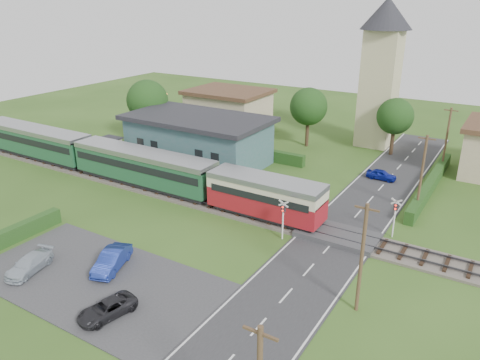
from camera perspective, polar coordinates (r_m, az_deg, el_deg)
The scene contains 30 objects.
ground at distance 40.02m, azimuth -2.80°, elevation -4.63°, with size 120.00×120.00×0.00m, color #2D4C19.
railway_track at distance 41.47m, azimuth -1.25°, elevation -3.46°, with size 76.00×3.20×0.49m.
road at distance 35.93m, azimuth 10.64°, elevation -8.20°, with size 6.00×70.00×0.05m, color #28282B.
car_park at distance 33.14m, azimuth -17.04°, elevation -11.56°, with size 17.00×9.00×0.08m, color #333335.
crossing_deck at distance 37.50m, azimuth 11.80°, elevation -6.60°, with size 6.20×3.40×0.45m, color #333335.
platform at distance 49.37m, azimuth -9.02°, elevation 0.60°, with size 30.00×3.00×0.45m, color gray.
equipment_hut at distance 54.21m, azimuth -15.60°, elevation 3.67°, with size 2.30×2.30×2.55m.
station_building at distance 52.86m, azimuth -5.12°, elevation 5.02°, with size 16.00×9.00×5.30m.
train at distance 48.65m, azimuth -14.47°, elevation 2.30°, with size 43.20×2.90×3.40m.
church_tower at distance 60.04m, azimuth 16.92°, elevation 13.54°, with size 6.00×6.00×17.60m.
house_west at distance 66.73m, azimuth -1.40°, elevation 8.65°, with size 10.80×8.80×5.50m.
hedge_carpark at distance 39.84m, azimuth -26.40°, elevation -6.19°, with size 0.80×9.00×1.20m, color #193814.
hedge_roadside at distance 49.01m, azimuth 22.22°, elevation -0.48°, with size 0.80×18.00×1.20m, color #193814.
hedge_station at distance 56.96m, azimuth -2.36°, elevation 4.15°, with size 22.00×0.80×1.30m, color #193814.
tree_a at distance 60.69m, azimuth -11.21°, elevation 9.46°, with size 5.20×5.20×8.00m.
tree_b at distance 58.51m, azimuth 8.36°, elevation 8.84°, with size 4.60×4.60×7.34m.
tree_c at distance 57.43m, azimuth 18.39°, elevation 7.36°, with size 4.20×4.20×6.78m.
utility_pole_b at distance 28.08m, azimuth 14.62°, elevation -9.11°, with size 1.40×0.22×7.00m.
utility_pole_c at distance 42.40m, azimuth 21.28°, elevation 0.73°, with size 1.40×0.22×7.00m.
utility_pole_d at distance 53.77m, azimuth 23.86°, elevation 4.56°, with size 1.40×0.22×7.00m.
crossing_signal_near at distance 35.85m, azimuth 5.27°, elevation -4.14°, with size 0.84×0.28×3.28m.
crossing_signal_far at distance 37.91m, azimuth 18.39°, elevation -3.74°, with size 0.84×0.28×3.28m.
streetlamp_west at distance 66.86m, azimuth -8.88°, elevation 8.65°, with size 0.30×0.30×5.15m.
streetlamp_east at distance 58.55m, azimuth 26.28°, elevation 4.84°, with size 0.30×0.30×5.15m.
car_on_road at distance 50.07m, azimuth 16.86°, elevation 0.63°, with size 1.21×3.00×1.02m, color #0F1C94.
car_park_blue at distance 33.71m, azimuth -15.36°, elevation -9.38°, with size 1.38×3.97×1.31m, color navy.
car_park_silver at distance 35.33m, azimuth -24.31°, elevation -9.33°, with size 1.53×3.75×1.09m, color #AEBAC5.
car_park_dark at distance 29.38m, azimuth -15.91°, elevation -14.86°, with size 1.63×3.54×0.98m, color black.
pedestrian_near at distance 44.19m, azimuth -0.39°, elevation -0.03°, with size 0.69×0.45×1.88m, color gray.
pedestrian_far at distance 54.14m, azimuth -15.48°, elevation 3.24°, with size 0.89×0.69×1.83m, color gray.
Camera 1 is at (20.48, -29.54, 17.58)m, focal length 35.00 mm.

